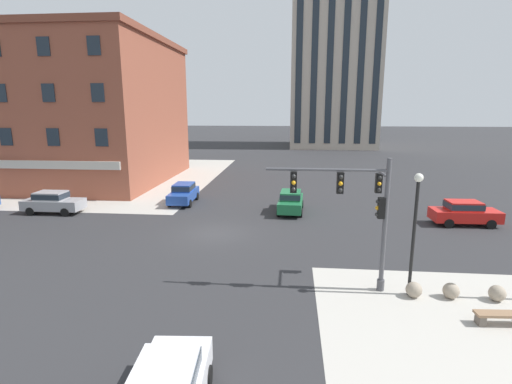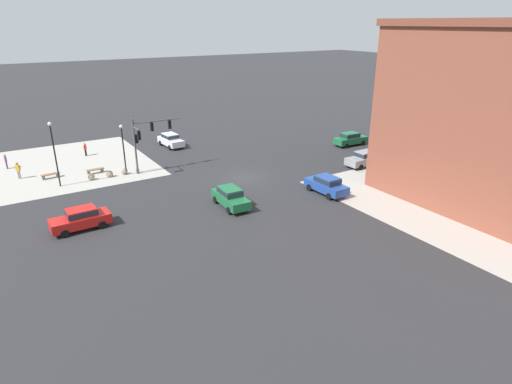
{
  "view_description": "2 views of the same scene",
  "coord_description": "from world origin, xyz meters",
  "px_view_note": "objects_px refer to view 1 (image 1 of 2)",
  "views": [
    {
      "loc": [
        4.9,
        -23.49,
        7.85
      ],
      "look_at": [
        2.33,
        3.75,
        1.96
      ],
      "focal_mm": 27.22,
      "sensor_mm": 36.0,
      "label": 1
    },
    {
      "loc": [
        21.44,
        36.2,
        14.96
      ],
      "look_at": [
        6.37,
        12.28,
        3.85
      ],
      "focal_mm": 30.42,
      "sensor_mm": 36.0,
      "label": 2
    }
  ],
  "objects_px": {
    "bollard_sphere_curb_a": "(414,290)",
    "bollard_sphere_curb_c": "(497,293)",
    "bench_near_signal": "(500,317)",
    "car_cross_eastbound": "(464,212)",
    "traffic_signal_main": "(361,206)",
    "car_main_southbound_near": "(291,201)",
    "bollard_sphere_curb_b": "(451,291)",
    "car_main_southbound_far": "(53,201)",
    "car_main_northbound_near": "(184,193)",
    "street_lamp_corner_near": "(415,220)"
  },
  "relations": [
    {
      "from": "bollard_sphere_curb_c",
      "to": "bench_near_signal",
      "type": "height_order",
      "value": "bollard_sphere_curb_c"
    },
    {
      "from": "bollard_sphere_curb_b",
      "to": "traffic_signal_main",
      "type": "bearing_deg",
      "value": 169.57
    },
    {
      "from": "car_cross_eastbound",
      "to": "bollard_sphere_curb_b",
      "type": "bearing_deg",
      "value": -114.41
    },
    {
      "from": "bollard_sphere_curb_c",
      "to": "traffic_signal_main",
      "type": "bearing_deg",
      "value": 172.38
    },
    {
      "from": "car_main_northbound_near",
      "to": "car_main_southbound_far",
      "type": "xyz_separation_m",
      "value": [
        -9.07,
        -4.09,
        0.0
      ]
    },
    {
      "from": "car_main_northbound_near",
      "to": "bench_near_signal",
      "type": "bearing_deg",
      "value": -46.01
    },
    {
      "from": "traffic_signal_main",
      "to": "car_main_southbound_far",
      "type": "height_order",
      "value": "traffic_signal_main"
    },
    {
      "from": "street_lamp_corner_near",
      "to": "car_cross_eastbound",
      "type": "bearing_deg",
      "value": 58.48
    },
    {
      "from": "bollard_sphere_curb_b",
      "to": "street_lamp_corner_near",
      "type": "relative_size",
      "value": 0.13
    },
    {
      "from": "bollard_sphere_curb_b",
      "to": "car_main_northbound_near",
      "type": "bearing_deg",
      "value": 135.74
    },
    {
      "from": "bollard_sphere_curb_c",
      "to": "bench_near_signal",
      "type": "distance_m",
      "value": 2.11
    },
    {
      "from": "traffic_signal_main",
      "to": "car_main_northbound_near",
      "type": "height_order",
      "value": "traffic_signal_main"
    },
    {
      "from": "street_lamp_corner_near",
      "to": "bollard_sphere_curb_a",
      "type": "bearing_deg",
      "value": -54.2
    },
    {
      "from": "bollard_sphere_curb_c",
      "to": "car_main_southbound_near",
      "type": "xyz_separation_m",
      "value": [
        -8.67,
        13.44,
        0.58
      ]
    },
    {
      "from": "bollard_sphere_curb_a",
      "to": "car_main_northbound_near",
      "type": "height_order",
      "value": "car_main_northbound_near"
    },
    {
      "from": "traffic_signal_main",
      "to": "street_lamp_corner_near",
      "type": "relative_size",
      "value": 1.1
    },
    {
      "from": "bollard_sphere_curb_a",
      "to": "bollard_sphere_curb_c",
      "type": "height_order",
      "value": "same"
    },
    {
      "from": "car_main_southbound_near",
      "to": "car_cross_eastbound",
      "type": "relative_size",
      "value": 1.01
    },
    {
      "from": "traffic_signal_main",
      "to": "bollard_sphere_curb_b",
      "type": "relative_size",
      "value": 8.74
    },
    {
      "from": "bench_near_signal",
      "to": "car_main_southbound_far",
      "type": "relative_size",
      "value": 0.41
    },
    {
      "from": "bollard_sphere_curb_b",
      "to": "car_main_southbound_far",
      "type": "distance_m",
      "value": 27.44
    },
    {
      "from": "bench_near_signal",
      "to": "car_cross_eastbound",
      "type": "height_order",
      "value": "car_cross_eastbound"
    },
    {
      "from": "car_main_southbound_far",
      "to": "traffic_signal_main",
      "type": "bearing_deg",
      "value": -26.8
    },
    {
      "from": "traffic_signal_main",
      "to": "car_main_southbound_near",
      "type": "bearing_deg",
      "value": 103.55
    },
    {
      "from": "bollard_sphere_curb_c",
      "to": "bench_near_signal",
      "type": "bearing_deg",
      "value": -113.48
    },
    {
      "from": "bollard_sphere_curb_c",
      "to": "bollard_sphere_curb_a",
      "type": "bearing_deg",
      "value": 179.81
    },
    {
      "from": "bollard_sphere_curb_c",
      "to": "car_main_northbound_near",
      "type": "distance_m",
      "value": 23.56
    },
    {
      "from": "car_main_northbound_near",
      "to": "bollard_sphere_curb_c",
      "type": "bearing_deg",
      "value": -41.26
    },
    {
      "from": "car_cross_eastbound",
      "to": "street_lamp_corner_near",
      "type": "bearing_deg",
      "value": -121.52
    },
    {
      "from": "bench_near_signal",
      "to": "street_lamp_corner_near",
      "type": "relative_size",
      "value": 0.34
    },
    {
      "from": "car_main_southbound_far",
      "to": "car_main_northbound_near",
      "type": "bearing_deg",
      "value": 24.29
    },
    {
      "from": "traffic_signal_main",
      "to": "bollard_sphere_curb_b",
      "type": "height_order",
      "value": "traffic_signal_main"
    },
    {
      "from": "bollard_sphere_curb_c",
      "to": "street_lamp_corner_near",
      "type": "bearing_deg",
      "value": 176.58
    },
    {
      "from": "bollard_sphere_curb_b",
      "to": "car_cross_eastbound",
      "type": "distance_m",
      "value": 12.22
    },
    {
      "from": "traffic_signal_main",
      "to": "bollard_sphere_curb_a",
      "type": "distance_m",
      "value": 4.18
    },
    {
      "from": "bench_near_signal",
      "to": "car_main_southbound_near",
      "type": "xyz_separation_m",
      "value": [
        -7.83,
        15.38,
        0.59
      ]
    },
    {
      "from": "bench_near_signal",
      "to": "traffic_signal_main",
      "type": "bearing_deg",
      "value": 150.58
    },
    {
      "from": "bollard_sphere_curb_a",
      "to": "car_main_northbound_near",
      "type": "bearing_deg",
      "value": 132.75
    },
    {
      "from": "street_lamp_corner_near",
      "to": "car_main_southbound_far",
      "type": "distance_m",
      "value": 25.96
    },
    {
      "from": "bollard_sphere_curb_a",
      "to": "bench_near_signal",
      "type": "xyz_separation_m",
      "value": [
        2.52,
        -1.95,
        -0.01
      ]
    },
    {
      "from": "bollard_sphere_curb_b",
      "to": "car_cross_eastbound",
      "type": "bearing_deg",
      "value": 65.59
    },
    {
      "from": "traffic_signal_main",
      "to": "car_cross_eastbound",
      "type": "bearing_deg",
      "value": 49.71
    },
    {
      "from": "bollard_sphere_curb_c",
      "to": "car_main_southbound_near",
      "type": "distance_m",
      "value": 16.01
    },
    {
      "from": "bollard_sphere_curb_b",
      "to": "bench_near_signal",
      "type": "distance_m",
      "value": 2.22
    },
    {
      "from": "street_lamp_corner_near",
      "to": "bollard_sphere_curb_c",
      "type": "bearing_deg",
      "value": -3.42
    },
    {
      "from": "bench_near_signal",
      "to": "car_main_southbound_near",
      "type": "bearing_deg",
      "value": 116.97
    },
    {
      "from": "traffic_signal_main",
      "to": "car_cross_eastbound",
      "type": "relative_size",
      "value": 1.32
    },
    {
      "from": "bollard_sphere_curb_a",
      "to": "street_lamp_corner_near",
      "type": "bearing_deg",
      "value": 125.8
    },
    {
      "from": "car_main_southbound_near",
      "to": "car_main_southbound_far",
      "type": "bearing_deg",
      "value": -173.69
    },
    {
      "from": "bollard_sphere_curb_c",
      "to": "car_main_southbound_near",
      "type": "bearing_deg",
      "value": 122.82
    }
  ]
}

